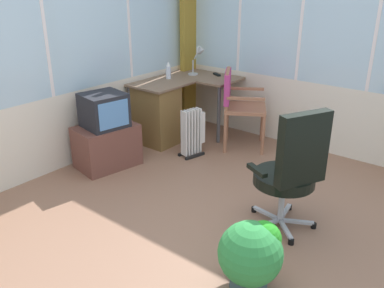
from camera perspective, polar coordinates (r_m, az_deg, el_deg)
name	(u,v)px	position (r m, az deg, el deg)	size (l,w,h in m)	color
ground	(213,238)	(3.47, 2.99, -12.90)	(5.43, 5.10, 0.06)	#8F654E
north_window_panel	(44,38)	(4.40, -19.79, 13.59)	(4.43, 0.07, 2.79)	silver
east_window_panel	(337,32)	(4.88, 19.46, 14.41)	(0.07, 4.10, 2.79)	silver
curtain_corner	(190,25)	(5.73, -0.32, 16.16)	(0.34, 0.07, 2.69)	olive
desk	(160,111)	(5.14, -4.47, 4.62)	(1.24, 0.94, 0.75)	#7E604A
desk_lamp	(200,56)	(5.48, 1.07, 12.14)	(0.23, 0.19, 0.38)	#B2B7BC
tv_remote	(217,74)	(5.47, 3.45, 9.59)	(0.04, 0.15, 0.02)	black
spray_bottle	(168,70)	(5.27, -3.29, 10.13)	(0.06, 0.06, 0.22)	silver
wooden_armchair	(235,98)	(4.94, 6.03, 6.33)	(0.66, 0.66, 0.95)	#9D6348
office_chair	(292,168)	(3.32, 13.69, -3.18)	(0.63, 0.60, 1.06)	#B7B7BF
tv_on_stand	(106,135)	(4.55, -11.82, 1.25)	(0.71, 0.55, 0.82)	brown
space_heater	(193,132)	(4.75, 0.16, 1.66)	(0.33, 0.23, 0.56)	silver
potted_plant	(252,253)	(2.83, 8.29, -14.76)	(0.43, 0.43, 0.50)	#314B4F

